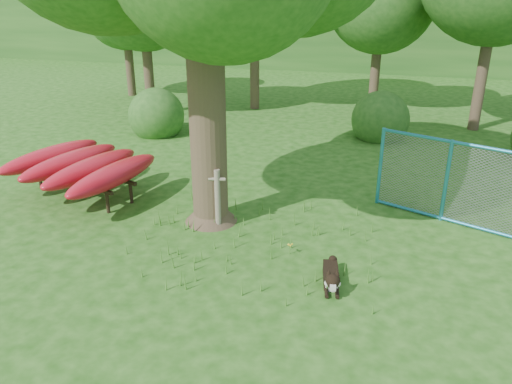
# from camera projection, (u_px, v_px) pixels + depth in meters

# --- Properties ---
(ground) EXTENTS (80.00, 80.00, 0.00)m
(ground) POSITION_uv_depth(u_px,v_px,m) (225.00, 271.00, 8.41)
(ground) COLOR #19490E
(ground) RESTS_ON ground
(wooden_post) EXTENTS (0.34, 0.13, 1.23)m
(wooden_post) POSITION_uv_depth(u_px,v_px,m) (218.00, 198.00, 9.69)
(wooden_post) COLOR #716654
(wooden_post) RESTS_ON ground
(kayak_rack) EXTENTS (3.31, 3.56, 0.97)m
(kayak_rack) POSITION_uv_depth(u_px,v_px,m) (81.00, 165.00, 11.22)
(kayak_rack) COLOR black
(kayak_rack) RESTS_ON ground
(husky_dog) EXTENTS (0.39, 1.02, 0.45)m
(husky_dog) POSITION_uv_depth(u_px,v_px,m) (331.00, 277.00, 7.94)
(husky_dog) COLOR black
(husky_dog) RESTS_ON ground
(fence_section) EXTENTS (2.73, 1.19, 2.85)m
(fence_section) POSITION_uv_depth(u_px,v_px,m) (446.00, 181.00, 9.96)
(fence_section) COLOR teal
(fence_section) RESTS_ON ground
(wildflower_clump) EXTENTS (0.10, 0.09, 0.22)m
(wildflower_clump) POSITION_uv_depth(u_px,v_px,m) (290.00, 246.00, 8.89)
(wildflower_clump) COLOR #457D29
(wildflower_clump) RESTS_ON ground
(bg_tree_f) EXTENTS (3.60, 3.60, 5.55)m
(bg_tree_f) POSITION_uv_depth(u_px,v_px,m) (124.00, 6.00, 20.88)
(bg_tree_f) COLOR #3E2F21
(bg_tree_f) RESTS_ON ground
(shrub_left) EXTENTS (1.80, 1.80, 1.80)m
(shrub_left) POSITION_uv_depth(u_px,v_px,m) (158.00, 134.00, 16.37)
(shrub_left) COLOR #23531B
(shrub_left) RESTS_ON ground
(shrub_mid) EXTENTS (1.80, 1.80, 1.80)m
(shrub_mid) POSITION_uv_depth(u_px,v_px,m) (378.00, 138.00, 15.89)
(shrub_mid) COLOR #23531B
(shrub_mid) RESTS_ON ground
(wooded_hillside) EXTENTS (80.00, 12.00, 6.00)m
(wooded_hillside) POSITION_uv_depth(u_px,v_px,m) (369.00, 12.00, 32.16)
(wooded_hillside) COLOR #23531B
(wooded_hillside) RESTS_ON ground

